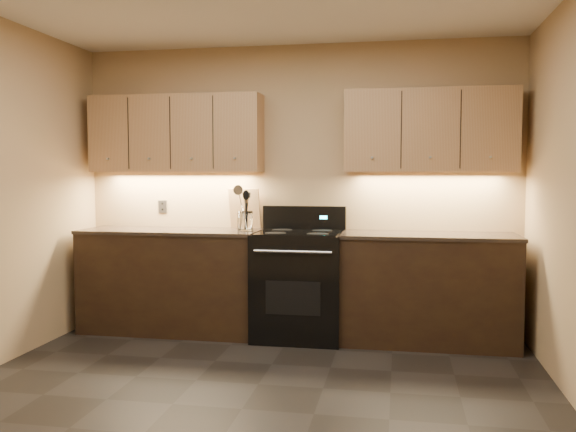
% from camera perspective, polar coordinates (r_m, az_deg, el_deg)
% --- Properties ---
extents(floor, '(4.00, 4.00, 0.00)m').
position_cam_1_polar(floor, '(3.91, -4.34, -17.56)').
color(floor, black).
rests_on(floor, ground).
extents(wall_back, '(4.00, 0.04, 2.60)m').
position_cam_1_polar(wall_back, '(5.59, 0.80, 2.61)').
color(wall_back, tan).
rests_on(wall_back, ground).
extents(counter_left, '(1.62, 0.62, 0.93)m').
position_cam_1_polar(counter_left, '(5.68, -10.80, -5.91)').
color(counter_left, black).
rests_on(counter_left, ground).
extents(counter_right, '(1.46, 0.62, 0.93)m').
position_cam_1_polar(counter_right, '(5.31, 12.98, -6.63)').
color(counter_right, black).
rests_on(counter_right, ground).
extents(stove, '(0.76, 0.68, 1.14)m').
position_cam_1_polar(stove, '(5.35, 1.07, -6.30)').
color(stove, black).
rests_on(stove, ground).
extents(upper_cab_left, '(1.60, 0.30, 0.70)m').
position_cam_1_polar(upper_cab_left, '(5.75, -10.43, 7.57)').
color(upper_cab_left, '#A48052').
rests_on(upper_cab_left, wall_back).
extents(upper_cab_right, '(1.44, 0.30, 0.70)m').
position_cam_1_polar(upper_cab_right, '(5.38, 13.13, 7.77)').
color(upper_cab_right, '#A48052').
rests_on(upper_cab_right, wall_back).
extents(outlet_plate, '(0.08, 0.01, 0.12)m').
position_cam_1_polar(outlet_plate, '(5.95, -11.65, 0.87)').
color(outlet_plate, '#B2B5BA').
rests_on(outlet_plate, wall_back).
extents(utensil_crock, '(0.18, 0.18, 0.17)m').
position_cam_1_polar(utensil_crock, '(5.44, -4.03, -0.51)').
color(utensil_crock, white).
rests_on(utensil_crock, counter_left).
extents(cutting_board, '(0.30, 0.12, 0.37)m').
position_cam_1_polar(cutting_board, '(5.66, -4.08, 0.72)').
color(cutting_board, tan).
rests_on(cutting_board, counter_left).
extents(wooden_spoon, '(0.10, 0.14, 0.31)m').
position_cam_1_polar(wooden_spoon, '(5.42, -4.45, 0.41)').
color(wooden_spoon, tan).
rests_on(wooden_spoon, utensil_crock).
extents(black_spoon, '(0.07, 0.09, 0.34)m').
position_cam_1_polar(black_spoon, '(5.45, -3.97, 0.58)').
color(black_spoon, black).
rests_on(black_spoon, utensil_crock).
extents(black_turner, '(0.10, 0.20, 0.36)m').
position_cam_1_polar(black_turner, '(5.42, -4.05, 0.65)').
color(black_turner, black).
rests_on(black_turner, utensil_crock).
extents(steel_skimmer, '(0.18, 0.11, 0.39)m').
position_cam_1_polar(steel_skimmer, '(5.41, -3.89, 0.79)').
color(steel_skimmer, silver).
rests_on(steel_skimmer, utensil_crock).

